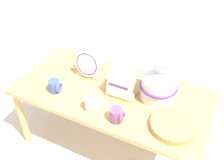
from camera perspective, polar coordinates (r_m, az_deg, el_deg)
ground_plane at (r=2.44m, az=0.00°, el=-13.52°), size 14.00×14.00×0.00m
display_table at (r=2.03m, az=0.00°, el=-3.92°), size 1.49×0.72×0.62m
ceramic_vase at (r=1.88m, az=10.24°, el=-0.48°), size 0.27×0.27×0.35m
dish_rack_round_plates at (r=2.10m, az=-4.82°, el=3.22°), size 0.22×0.15×0.24m
dish_rack_square_plates at (r=1.92m, az=2.06°, el=-1.27°), size 0.21×0.14×0.20m
wicker_charger_stack at (r=1.76m, az=13.21°, el=-9.58°), size 0.30×0.30×0.04m
mug_plum_glaze at (r=1.74m, az=1.04°, el=-7.66°), size 0.10×0.09×0.10m
mug_cobalt_glaze at (r=2.01m, az=-12.32°, el=-1.31°), size 0.10×0.09×0.10m
mug_cream_glaze at (r=1.82m, az=-4.41°, el=-5.30°), size 0.10×0.09×0.10m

